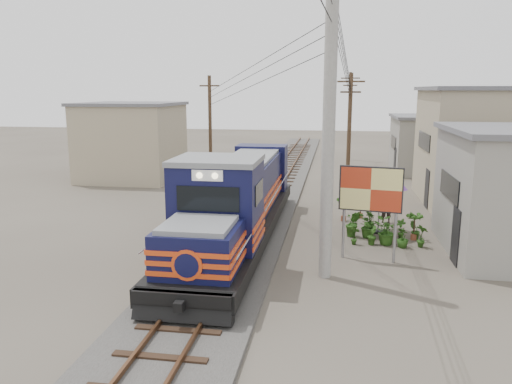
% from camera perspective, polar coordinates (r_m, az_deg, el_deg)
% --- Properties ---
extents(ground, '(120.00, 120.00, 0.00)m').
position_cam_1_polar(ground, '(17.67, -3.68, -8.37)').
color(ground, '#473F35').
rests_on(ground, ground).
extents(ballast, '(3.60, 70.00, 0.16)m').
position_cam_1_polar(ballast, '(27.11, 0.97, -1.07)').
color(ballast, '#595651').
rests_on(ballast, ground).
extents(track, '(1.15, 70.00, 0.12)m').
position_cam_1_polar(track, '(27.07, 0.97, -0.70)').
color(track, '#51331E').
rests_on(track, ground).
extents(locomotive, '(2.79, 15.15, 3.75)m').
position_cam_1_polar(locomotive, '(19.71, -2.03, -1.22)').
color(locomotive, black).
rests_on(locomotive, ground).
extents(utility_pole_main, '(0.40, 0.40, 10.00)m').
position_cam_1_polar(utility_pole_main, '(15.72, 8.33, 7.73)').
color(utility_pole_main, '#9E9B93').
rests_on(utility_pole_main, ground).
extents(wooden_pole_mid, '(1.60, 0.24, 7.00)m').
position_cam_1_polar(wooden_pole_mid, '(30.29, 10.61, 6.96)').
color(wooden_pole_mid, '#4C3826').
rests_on(wooden_pole_mid, ground).
extents(wooden_pole_far, '(1.60, 0.24, 7.50)m').
position_cam_1_polar(wooden_pole_far, '(44.25, 10.59, 8.70)').
color(wooden_pole_far, '#4C3826').
rests_on(wooden_pole_far, ground).
extents(wooden_pole_left, '(1.60, 0.24, 7.00)m').
position_cam_1_polar(wooden_pole_left, '(35.36, -5.27, 7.75)').
color(wooden_pole_left, '#4C3826').
rests_on(wooden_pole_left, ground).
extents(power_lines, '(9.65, 19.00, 3.30)m').
position_cam_1_polar(power_lines, '(25.03, 0.19, 15.12)').
color(power_lines, black).
rests_on(power_lines, ground).
extents(shophouse_mid, '(8.40, 7.35, 6.20)m').
position_cam_1_polar(shophouse_mid, '(29.66, 26.34, 4.76)').
color(shophouse_mid, tan).
rests_on(shophouse_mid, ground).
extents(shophouse_back, '(6.30, 6.30, 4.20)m').
position_cam_1_polar(shophouse_back, '(39.07, 19.85, 5.16)').
color(shophouse_back, gray).
rests_on(shophouse_back, ground).
extents(shophouse_left, '(6.30, 6.30, 5.20)m').
position_cam_1_polar(shophouse_left, '(35.16, -14.01, 5.68)').
color(shophouse_left, tan).
rests_on(shophouse_left, ground).
extents(billboard, '(2.20, 0.50, 3.41)m').
position_cam_1_polar(billboard, '(17.95, 12.98, 0.02)').
color(billboard, '#99999E').
rests_on(billboard, ground).
extents(market_umbrella, '(3.06, 3.06, 2.56)m').
position_cam_1_polar(market_umbrella, '(21.64, 14.04, 1.21)').
color(market_umbrella, black).
rests_on(market_umbrella, ground).
extents(vendor, '(0.56, 0.37, 1.52)m').
position_cam_1_polar(vendor, '(23.70, 14.67, -1.63)').
color(vendor, black).
rests_on(vendor, ground).
extents(plant_nursery, '(3.21, 2.90, 1.10)m').
position_cam_1_polar(plant_nursery, '(20.97, 13.73, -4.10)').
color(plant_nursery, '#265016').
rests_on(plant_nursery, ground).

